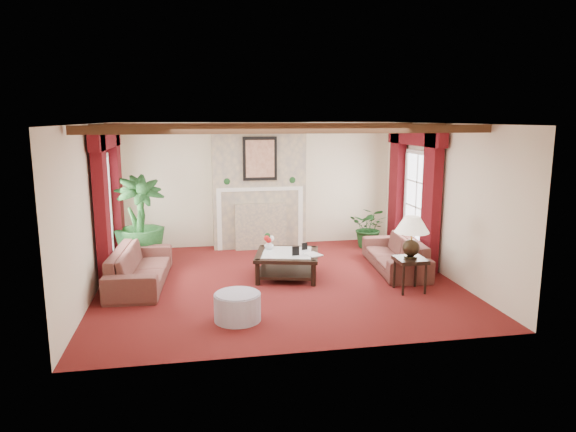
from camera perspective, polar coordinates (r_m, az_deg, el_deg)
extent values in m
plane|color=#510E10|center=(8.97, -1.11, -7.31)|extent=(6.00, 6.00, 0.00)
plane|color=white|center=(8.52, -1.18, 10.22)|extent=(6.00, 6.00, 0.00)
cube|color=beige|center=(11.33, -3.37, 3.52)|extent=(6.00, 0.02, 2.70)
cube|color=beige|center=(8.69, -21.07, 0.56)|extent=(0.02, 5.50, 2.70)
cube|color=beige|center=(9.58, 16.87, 1.72)|extent=(0.02, 5.50, 2.70)
imported|color=#3D101D|center=(9.06, -16.15, -4.78)|extent=(2.23, 0.91, 0.84)
imported|color=#3D101D|center=(9.80, 11.85, -3.55)|extent=(2.12, 0.95, 0.79)
imported|color=black|center=(10.34, -16.06, -2.51)|extent=(2.23, 2.42, 0.96)
imported|color=black|center=(11.33, 9.06, -1.74)|extent=(1.63, 1.63, 0.70)
cylinder|color=#9F96AA|center=(7.32, -5.63, -10.04)|extent=(0.66, 0.66, 0.38)
imported|color=silver|center=(9.31, -2.15, -3.23)|extent=(0.27, 0.28, 0.17)
imported|color=black|center=(8.84, 2.18, -3.50)|extent=(0.25, 0.18, 0.32)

